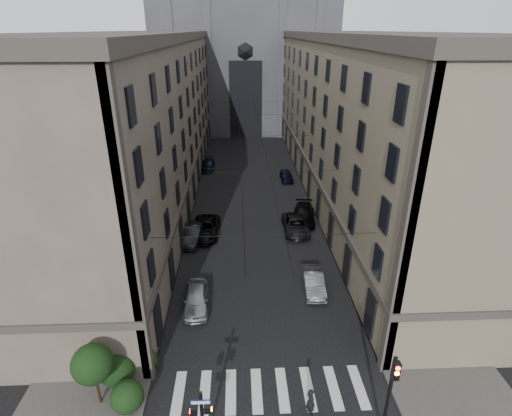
{
  "coord_description": "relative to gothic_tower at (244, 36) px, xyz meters",
  "views": [
    {
      "loc": [
        -1.55,
        -11.74,
        19.17
      ],
      "look_at": [
        -0.49,
        11.57,
        8.66
      ],
      "focal_mm": 28.0,
      "sensor_mm": 36.0,
      "label": 1
    }
  ],
  "objects": [
    {
      "name": "sidewalk_left",
      "position": [
        -10.5,
        -38.96,
        -17.72
      ],
      "size": [
        7.0,
        80.0,
        0.15
      ],
      "primitive_type": "cube",
      "color": "#383533",
      "rests_on": "ground"
    },
    {
      "name": "tram_wires",
      "position": [
        0.0,
        -39.33,
        -10.55
      ],
      "size": [
        14.0,
        60.0,
        0.43
      ],
      "color": "black",
      "rests_on": "ground"
    },
    {
      "name": "car_left_near",
      "position": [
        -4.9,
        -62.14,
        -17.03
      ],
      "size": [
        2.06,
        4.63,
        1.55
      ],
      "primitive_type": "imported",
      "rotation": [
        0.0,
        0.0,
        0.05
      ],
      "color": "gray",
      "rests_on": "ground"
    },
    {
      "name": "sidewalk_right",
      "position": [
        10.5,
        -38.96,
        -17.72
      ],
      "size": [
        7.0,
        80.0,
        0.15
      ],
      "primitive_type": "cube",
      "color": "#383533",
      "rests_on": "ground"
    },
    {
      "name": "car_left_midnear",
      "position": [
        -6.2,
        -51.86,
        -17.01
      ],
      "size": [
        2.18,
        4.94,
        1.58
      ],
      "primitive_type": "imported",
      "rotation": [
        0.0,
        0.0,
        -0.11
      ],
      "color": "black",
      "rests_on": "ground"
    },
    {
      "name": "traffic_light_right",
      "position": [
        5.6,
        -73.04,
        -14.51
      ],
      "size": [
        0.34,
        0.5,
        5.2
      ],
      "color": "black",
      "rests_on": "ground"
    },
    {
      "name": "car_right_midfar",
      "position": [
        5.48,
        -47.87,
        -17.02
      ],
      "size": [
        2.85,
        5.61,
        1.56
      ],
      "primitive_type": "imported",
      "rotation": [
        0.0,
        0.0,
        -0.13
      ],
      "color": "black",
      "rests_on": "ground"
    },
    {
      "name": "car_left_far",
      "position": [
        -6.16,
        -29.77,
        -17.11
      ],
      "size": [
        2.09,
        4.83,
        1.39
      ],
      "primitive_type": "imported",
      "rotation": [
        0.0,
        0.0,
        -0.03
      ],
      "color": "black",
      "rests_on": "ground"
    },
    {
      "name": "car_left_midfar",
      "position": [
        -5.03,
        -50.65,
        -17.01
      ],
      "size": [
        2.91,
        5.82,
        1.58
      ],
      "primitive_type": "imported",
      "rotation": [
        0.0,
        0.0,
        -0.05
      ],
      "color": "black",
      "rests_on": "ground"
    },
    {
      "name": "pedestrian",
      "position": [
        2.07,
        -71.64,
        -16.9
      ],
      "size": [
        0.66,
        0.78,
        1.8
      ],
      "primitive_type": "imported",
      "rotation": [
        0.0,
        0.0,
        1.99
      ],
      "color": "black",
      "rests_on": "ground"
    },
    {
      "name": "building_right",
      "position": [
        13.44,
        -38.96,
        -8.45
      ],
      "size": [
        13.6,
        60.6,
        18.85
      ],
      "color": "brown",
      "rests_on": "ground"
    },
    {
      "name": "gothic_tower",
      "position": [
        0.0,
        0.0,
        0.0
      ],
      "size": [
        35.0,
        23.0,
        58.0
      ],
      "color": "#2D2D33",
      "rests_on": "ground"
    },
    {
      "name": "car_right_far",
      "position": [
        4.99,
        -35.12,
        -17.12
      ],
      "size": [
        1.68,
        4.03,
        1.37
      ],
      "primitive_type": "imported",
      "rotation": [
        0.0,
        0.0,
        0.02
      ],
      "color": "black",
      "rests_on": "ground"
    },
    {
      "name": "car_right_midnear",
      "position": [
        4.2,
        -50.31,
        -17.05
      ],
      "size": [
        2.5,
        5.4,
        1.5
      ],
      "primitive_type": "imported",
      "rotation": [
        0.0,
        0.0,
        0.0
      ],
      "color": "black",
      "rests_on": "ground"
    },
    {
      "name": "car_right_near",
      "position": [
        4.24,
        -60.35,
        -17.07
      ],
      "size": [
        1.72,
        4.5,
        1.46
      ],
      "primitive_type": "imported",
      "rotation": [
        0.0,
        0.0,
        -0.04
      ],
      "color": "slate",
      "rests_on": "ground"
    },
    {
      "name": "building_left",
      "position": [
        -13.44,
        -38.96,
        -8.45
      ],
      "size": [
        13.6,
        60.6,
        18.85
      ],
      "color": "#4D433B",
      "rests_on": "ground"
    },
    {
      "name": "shrub_cluster",
      "position": [
        -8.72,
        -69.95,
        -16.0
      ],
      "size": [
        3.9,
        4.4,
        3.9
      ],
      "color": "black",
      "rests_on": "sidewalk_left"
    },
    {
      "name": "zebra_crossing",
      "position": [
        0.0,
        -69.96,
        -17.79
      ],
      "size": [
        11.0,
        3.2,
        0.01
      ],
      "primitive_type": "cube",
      "color": "beige",
      "rests_on": "ground"
    }
  ]
}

